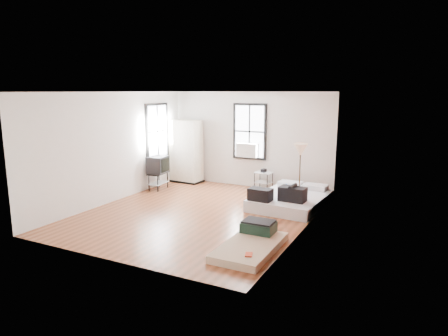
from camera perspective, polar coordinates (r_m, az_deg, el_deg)
The scene contains 8 objects.
ground at distance 9.46m, azimuth -3.51°, elevation -6.40°, with size 6.00×6.00×0.00m, color brown.
room_shell at distance 9.30m, azimuth -1.28°, elevation 4.27°, with size 5.02×6.02×2.80m.
mattress_main at distance 10.06m, azimuth 9.46°, elevation -4.37°, with size 1.70×2.22×0.68m.
mattress_bare at distance 7.43m, azimuth 4.07°, elevation -10.48°, with size 0.89×1.69×0.37m.
wardrobe at distance 12.48m, azimuth -5.41°, elevation 2.37°, with size 1.02×0.63×1.94m.
side_table at distance 11.51m, azimuth 5.68°, elevation -1.15°, with size 0.52×0.44×0.62m.
floor_lamp at distance 9.88m, azimuth 10.87°, elevation 2.10°, with size 0.33×0.33×1.56m.
tv_stand at distance 11.66m, azimuth -9.40°, elevation 0.30°, with size 0.54×0.72×0.97m.
Camera 1 is at (4.56, -7.80, 2.82)m, focal length 32.00 mm.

